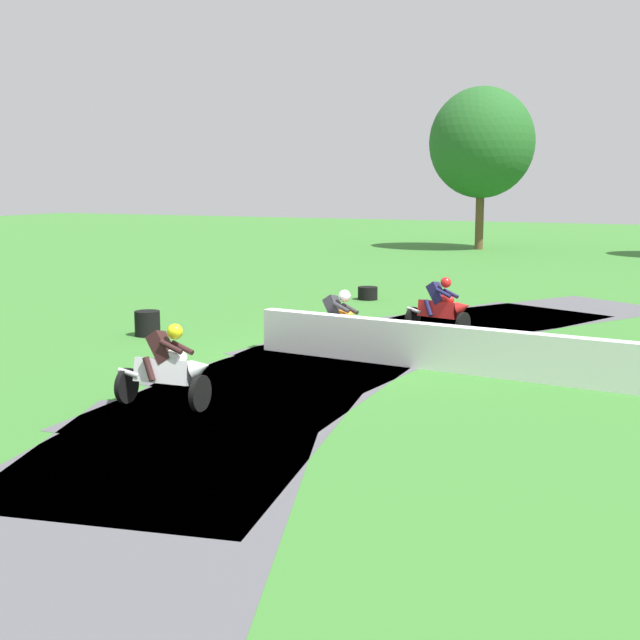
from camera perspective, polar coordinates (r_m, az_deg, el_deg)
The scene contains 9 objects.
ground_plane at distance 18.19m, azimuth 0.85°, elevation -2.45°, with size 120.00×120.00×0.00m, color #38752D.
track_asphalt at distance 17.76m, azimuth 3.36°, elevation -2.74°, with size 8.75×24.58×0.01m.
safety_barrier at distance 16.17m, azimuth 17.29°, elevation -2.74°, with size 0.30×13.87×0.90m, color white.
motorcycle_lead_red at distance 20.98m, azimuth 8.03°, elevation 0.86°, with size 1.71×0.99×1.42m.
motorcycle_chase_orange at distance 18.45m, azimuth 1.26°, elevation -0.22°, with size 1.71×0.94×1.43m.
motorcycle_trailing_white at distance 14.35m, azimuth -9.99°, elevation -3.12°, with size 1.68×0.79×1.43m.
tire_stack_near at distance 26.85m, azimuth 3.17°, elevation 1.78°, with size 0.61×0.61×0.40m.
tire_stack_mid_a at distance 20.99m, azimuth -11.35°, elevation -0.22°, with size 0.60×0.60×0.60m.
tree_far_right at distance 46.99m, azimuth 10.66°, elevation 11.44°, with size 5.52×5.52×8.51m.
Camera 1 is at (7.24, -16.27, 3.70)m, focal length 48.37 mm.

